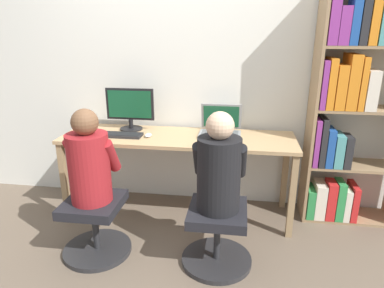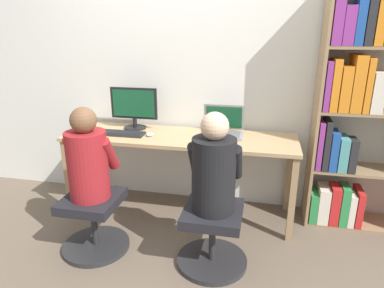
% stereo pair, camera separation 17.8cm
% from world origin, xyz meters
% --- Properties ---
extents(ground_plane, '(14.00, 14.00, 0.00)m').
position_xyz_m(ground_plane, '(0.00, 0.00, 0.00)').
color(ground_plane, brown).
extents(wall_back, '(10.00, 0.05, 2.60)m').
position_xyz_m(wall_back, '(0.00, 0.65, 1.30)').
color(wall_back, silver).
rests_on(wall_back, ground_plane).
extents(desk, '(2.00, 0.58, 0.74)m').
position_xyz_m(desk, '(0.00, 0.29, 0.67)').
color(desk, tan).
rests_on(desk, ground_plane).
extents(desktop_monitor, '(0.44, 0.20, 0.38)m').
position_xyz_m(desktop_monitor, '(-0.46, 0.43, 0.94)').
color(desktop_monitor, black).
rests_on(desktop_monitor, desk).
extents(laptop, '(0.36, 0.30, 0.25)m').
position_xyz_m(laptop, '(0.36, 0.40, 0.80)').
color(laptop, gray).
rests_on(laptop, desk).
extents(keyboard, '(0.40, 0.14, 0.03)m').
position_xyz_m(keyboard, '(-0.50, 0.21, 0.76)').
color(keyboard, '#232326').
rests_on(keyboard, desk).
extents(computer_mouse_by_keyboard, '(0.06, 0.09, 0.03)m').
position_xyz_m(computer_mouse_by_keyboard, '(-0.25, 0.23, 0.76)').
color(computer_mouse_by_keyboard, silver).
rests_on(computer_mouse_by_keyboard, desk).
extents(office_chair_left, '(0.51, 0.51, 0.44)m').
position_xyz_m(office_chair_left, '(-0.51, -0.38, 0.23)').
color(office_chair_left, '#262628').
rests_on(office_chair_left, ground_plane).
extents(office_chair_right, '(0.51, 0.51, 0.44)m').
position_xyz_m(office_chair_right, '(0.40, -0.37, 0.23)').
color(office_chair_right, '#262628').
rests_on(office_chair_right, ground_plane).
extents(person_at_monitor, '(0.36, 0.32, 0.68)m').
position_xyz_m(person_at_monitor, '(-0.51, -0.38, 0.74)').
color(person_at_monitor, maroon).
rests_on(person_at_monitor, office_chair_left).
extents(person_at_laptop, '(0.36, 0.33, 0.69)m').
position_xyz_m(person_at_laptop, '(0.40, -0.37, 0.74)').
color(person_at_laptop, black).
rests_on(person_at_laptop, office_chair_right).
extents(bookshelf, '(0.79, 0.32, 2.00)m').
position_xyz_m(bookshelf, '(1.41, 0.40, 1.06)').
color(bookshelf, '#997A56').
rests_on(bookshelf, ground_plane).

